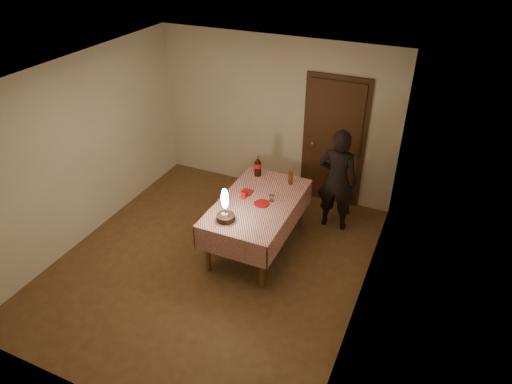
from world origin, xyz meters
TOP-DOWN VIEW (x-y plane):
  - ground at (0.00, 0.00)m, footprint 4.00×4.50m
  - room_shell at (0.03, 0.08)m, footprint 4.04×4.54m
  - dining_table at (0.42, 0.59)m, footprint 1.02×1.72m
  - birthday_cake at (0.23, 0.02)m, footprint 0.30×0.30m
  - red_plate at (0.50, 0.56)m, footprint 0.22×0.22m
  - red_cup at (0.21, 0.60)m, footprint 0.08×0.08m
  - clear_cup at (0.59, 0.69)m, footprint 0.07×0.07m
  - napkin_stack at (0.19, 0.74)m, footprint 0.15×0.15m
  - cola_bottle at (0.14, 1.25)m, footprint 0.10×0.10m
  - amber_bottle_right at (0.67, 1.21)m, footprint 0.06×0.06m
  - photographer at (1.27, 1.55)m, footprint 0.60×0.45m

SIDE VIEW (x-z plane):
  - ground at x=0.00m, z-range -0.01..0.01m
  - dining_table at x=0.42m, z-range 0.28..1.05m
  - red_plate at x=0.50m, z-range 0.77..0.78m
  - napkin_stack at x=0.19m, z-range 0.77..0.79m
  - photographer at x=1.27m, z-range 0.00..1.60m
  - clear_cup at x=0.59m, z-range 0.77..0.86m
  - red_cup at x=0.21m, z-range 0.77..0.87m
  - amber_bottle_right at x=0.67m, z-range 0.76..1.02m
  - birthday_cake at x=0.23m, z-range 0.67..1.14m
  - cola_bottle at x=0.14m, z-range 0.76..1.08m
  - room_shell at x=0.03m, z-range 0.34..2.96m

